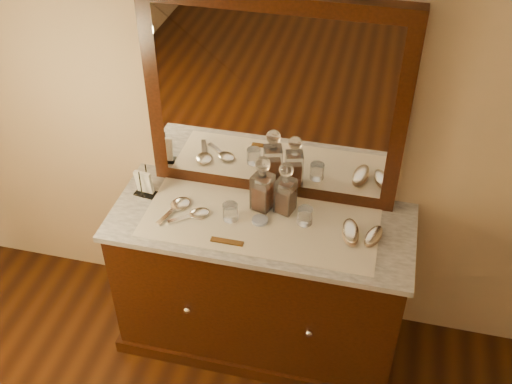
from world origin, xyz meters
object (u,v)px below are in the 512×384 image
at_px(mirror_frame, 274,102).
at_px(pin_dish, 260,220).
at_px(decanter_left, 263,189).
at_px(hand_mirror_outer, 178,206).
at_px(dresser_cabinet, 261,284).
at_px(hand_mirror_inner, 196,214).
at_px(decanter_right, 285,193).
at_px(brush_near, 351,232).
at_px(brush_far, 374,236).
at_px(comb, 227,241).
at_px(napkin_rack, 144,184).

bearing_deg(mirror_frame, pin_dish, -90.40).
bearing_deg(decanter_left, pin_dish, -83.17).
height_order(mirror_frame, hand_mirror_outer, mirror_frame).
bearing_deg(pin_dish, mirror_frame, 89.60).
bearing_deg(dresser_cabinet, hand_mirror_outer, -178.98).
distance_m(mirror_frame, hand_mirror_outer, 0.68).
relative_size(pin_dish, hand_mirror_inner, 0.39).
height_order(decanter_right, brush_near, decanter_right).
bearing_deg(mirror_frame, brush_far, -26.16).
bearing_deg(pin_dish, brush_near, -0.32).
xyz_separation_m(hand_mirror_outer, hand_mirror_inner, (0.10, -0.04, -0.00)).
xyz_separation_m(comb, decanter_right, (0.21, 0.28, 0.10)).
bearing_deg(brush_far, hand_mirror_outer, 179.63).
distance_m(comb, brush_near, 0.56).
distance_m(napkin_rack, hand_mirror_inner, 0.32).
xyz_separation_m(comb, brush_far, (0.64, 0.17, 0.02)).
distance_m(dresser_cabinet, hand_mirror_outer, 0.61).
distance_m(napkin_rack, brush_far, 1.13).
relative_size(mirror_frame, brush_near, 6.71).
bearing_deg(brush_far, comb, -164.99).
distance_m(decanter_left, decanter_right, 0.11).
bearing_deg(brush_far, napkin_rack, 176.31).
bearing_deg(brush_near, dresser_cabinet, 177.99).
height_order(decanter_left, hand_mirror_outer, decanter_left).
height_order(decanter_left, hand_mirror_inner, decanter_left).
xyz_separation_m(decanter_left, decanter_right, (0.11, 0.00, -0.01)).
height_order(comb, decanter_left, decanter_left).
bearing_deg(mirror_frame, hand_mirror_outer, -148.37).
distance_m(pin_dish, comb, 0.21).
bearing_deg(napkin_rack, decanter_left, 2.98).
bearing_deg(hand_mirror_outer, decanter_left, 13.83).
bearing_deg(dresser_cabinet, brush_far, -1.45).
xyz_separation_m(brush_far, hand_mirror_outer, (-0.94, 0.01, -0.01)).
bearing_deg(napkin_rack, hand_mirror_inner, -19.25).
relative_size(brush_far, hand_mirror_outer, 0.66).
relative_size(comb, napkin_rack, 0.96).
bearing_deg(pin_dish, dresser_cabinet, 81.73).
bearing_deg(decanter_left, brush_far, -10.83).
bearing_deg(dresser_cabinet, comb, -121.72).
bearing_deg(hand_mirror_inner, decanter_left, 24.59).
bearing_deg(brush_far, brush_near, -179.18).
bearing_deg(decanter_left, comb, -110.03).
height_order(comb, hand_mirror_inner, hand_mirror_inner).
xyz_separation_m(napkin_rack, hand_mirror_inner, (0.30, -0.10, -0.05)).
height_order(pin_dish, hand_mirror_inner, hand_mirror_inner).
height_order(comb, hand_mirror_outer, hand_mirror_outer).
bearing_deg(decanter_left, decanter_right, 2.00).
distance_m(pin_dish, hand_mirror_outer, 0.41).
bearing_deg(napkin_rack, pin_dish, -6.82).
distance_m(brush_near, brush_far, 0.10).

